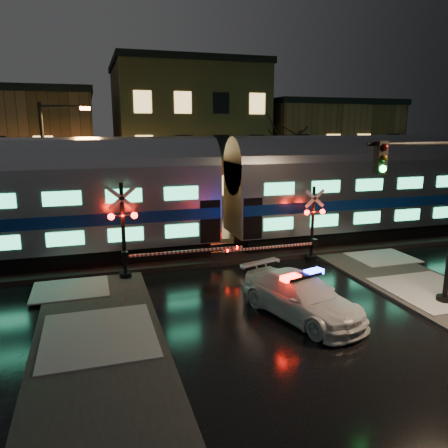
{
  "coord_description": "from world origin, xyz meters",
  "views": [
    {
      "loc": [
        -6.45,
        -16.43,
        6.64
      ],
      "look_at": [
        -0.62,
        2.5,
        2.2
      ],
      "focal_mm": 35.0,
      "sensor_mm": 36.0,
      "label": 1
    }
  ],
  "objects_px": {
    "streetlight": "(50,166)",
    "crossing_signal_left": "(132,240)",
    "crossing_signal_right": "(307,232)",
    "traffic_light": "(432,218)",
    "police_car": "(302,297)"
  },
  "relations": [
    {
      "from": "streetlight",
      "to": "crossing_signal_right",
      "type": "bearing_deg",
      "value": -29.13
    },
    {
      "from": "police_car",
      "to": "crossing_signal_left",
      "type": "xyz_separation_m",
      "value": [
        -5.32,
        5.68,
        1.04
      ]
    },
    {
      "from": "crossing_signal_right",
      "to": "police_car",
      "type": "bearing_deg",
      "value": -118.83
    },
    {
      "from": "crossing_signal_left",
      "to": "traffic_light",
      "type": "relative_size",
      "value": 0.94
    },
    {
      "from": "police_car",
      "to": "crossing_signal_left",
      "type": "relative_size",
      "value": 0.9
    },
    {
      "from": "police_car",
      "to": "traffic_light",
      "type": "relative_size",
      "value": 0.85
    },
    {
      "from": "streetlight",
      "to": "crossing_signal_left",
      "type": "bearing_deg",
      "value": -61.8
    },
    {
      "from": "police_car",
      "to": "streetlight",
      "type": "bearing_deg",
      "value": 109.09
    },
    {
      "from": "crossing_signal_left",
      "to": "crossing_signal_right",
      "type": "bearing_deg",
      "value": -0.08
    },
    {
      "from": "police_car",
      "to": "crossing_signal_right",
      "type": "relative_size",
      "value": 1.03
    },
    {
      "from": "crossing_signal_right",
      "to": "traffic_light",
      "type": "height_order",
      "value": "traffic_light"
    },
    {
      "from": "crossing_signal_right",
      "to": "traffic_light",
      "type": "bearing_deg",
      "value": -76.08
    },
    {
      "from": "traffic_light",
      "to": "police_car",
      "type": "bearing_deg",
      "value": 161.2
    },
    {
      "from": "police_car",
      "to": "crossing_signal_right",
      "type": "height_order",
      "value": "crossing_signal_right"
    },
    {
      "from": "crossing_signal_left",
      "to": "streetlight",
      "type": "bearing_deg",
      "value": 118.2
    }
  ]
}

